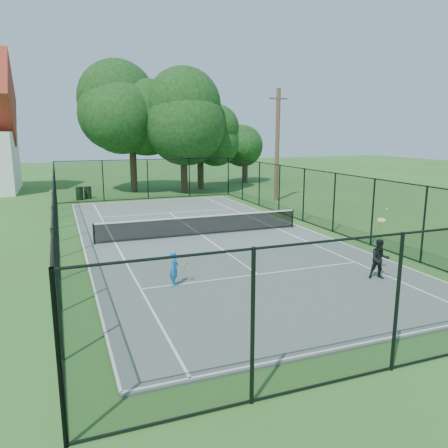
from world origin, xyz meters
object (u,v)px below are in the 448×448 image
object	(u,v)px
trash_bin_right	(88,193)
utility_pole	(277,145)
tennis_net	(201,225)
player_blue	(174,268)
trash_bin_left	(80,193)
player_black	(380,259)

from	to	relation	value
trash_bin_right	utility_pole	bearing A→B (deg)	-24.33
tennis_net	player_blue	bearing A→B (deg)	-115.01
tennis_net	trash_bin_left	xyz separation A→B (m)	(-4.86, 14.42, -0.08)
utility_pole	player_black	size ratio (longest dim) A/B	3.43
tennis_net	player_black	xyz separation A→B (m)	(3.66, -8.24, 0.17)
tennis_net	player_black	bearing A→B (deg)	-66.06
tennis_net	player_black	size ratio (longest dim) A/B	4.32
tennis_net	utility_pole	xyz separation A→B (m)	(8.74, 9.00, 3.49)
tennis_net	utility_pole	world-z (taller)	utility_pole
player_blue	trash_bin_right	bearing A→B (deg)	93.33
trash_bin_left	player_black	bearing A→B (deg)	-69.40
trash_bin_right	utility_pole	world-z (taller)	utility_pole
utility_pole	player_blue	distance (m)	19.70
trash_bin_right	player_blue	bearing A→B (deg)	-86.67
tennis_net	utility_pole	bearing A→B (deg)	45.84
trash_bin_left	player_black	xyz separation A→B (m)	(8.52, -22.66, 0.25)
utility_pole	player_blue	size ratio (longest dim) A/B	6.77
trash_bin_right	player_black	bearing A→B (deg)	-71.12
player_black	player_blue	bearing A→B (deg)	164.89
tennis_net	player_black	distance (m)	9.01
trash_bin_right	player_blue	size ratio (longest dim) A/B	0.78
trash_bin_left	tennis_net	bearing A→B (deg)	-71.37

